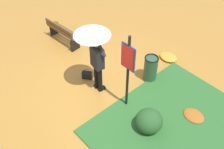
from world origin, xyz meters
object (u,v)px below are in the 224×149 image
person_with_umbrella (94,45)px  info_sign_post (128,65)px  park_bench (63,32)px  handbag (87,75)px  trash_bin (151,68)px

person_with_umbrella → info_sign_post: info_sign_post is taller
person_with_umbrella → info_sign_post: (-1.07, -0.17, -0.11)m
person_with_umbrella → park_bench: (2.53, -0.58, -1.15)m
info_sign_post → handbag: size_ratio=6.22×
person_with_umbrella → handbag: 1.51m
park_bench → info_sign_post: bearing=173.5°
person_with_umbrella → park_bench: person_with_umbrella is taller
info_sign_post → trash_bin: (0.28, -1.26, -1.03)m
info_sign_post → park_bench: size_ratio=1.64×
handbag → park_bench: size_ratio=0.26×
info_sign_post → handbag: 2.05m
trash_bin → park_bench: bearing=14.3°
handbag → trash_bin: trash_bin is taller
info_sign_post → handbag: (1.56, 0.14, -1.32)m
handbag → trash_bin: (-1.29, -1.40, 0.29)m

